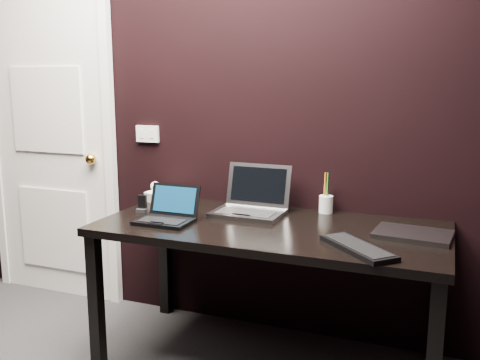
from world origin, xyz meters
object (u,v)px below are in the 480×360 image
at_px(silver_laptop, 251,205).
at_px(pen_cup, 326,203).
at_px(desk, 270,240).
at_px(mobile_phone, 142,206).
at_px(ext_keyboard, 358,248).
at_px(desk_phone, 167,195).
at_px(door, 51,141).
at_px(netbook, 167,215).
at_px(closed_laptop, 413,234).

xyz_separation_m(silver_laptop, pen_cup, (0.37, 0.17, 0.00)).
xyz_separation_m(desk, mobile_phone, (-0.73, -0.00, 0.11)).
height_order(silver_laptop, ext_keyboard, silver_laptop).
relative_size(silver_laptop, desk_phone, 1.45).
relative_size(door, desk, 1.26).
bearing_deg(desk_phone, door, 172.54).
bearing_deg(pen_cup, mobile_phone, -159.52).
distance_m(door, mobile_phone, 1.03).
bearing_deg(door, pen_cup, -0.94).
height_order(desk_phone, pen_cup, pen_cup).
distance_m(desk_phone, mobile_phone, 0.26).
relative_size(netbook, pen_cup, 1.25).
relative_size(door, desk_phone, 8.43).
bearing_deg(netbook, desk, 14.83).
bearing_deg(mobile_phone, desk_phone, 88.59).
distance_m(silver_laptop, ext_keyboard, 0.76).
distance_m(silver_laptop, closed_laptop, 0.85).
bearing_deg(ext_keyboard, door, 163.81).
relative_size(door, silver_laptop, 5.82).
bearing_deg(netbook, ext_keyboard, -6.22).
bearing_deg(door, ext_keyboard, -16.19).
bearing_deg(closed_laptop, netbook, -171.09).
height_order(desk, desk_phone, desk_phone).
bearing_deg(door, silver_laptop, -7.83).
bearing_deg(door, desk_phone, -7.46).
relative_size(netbook, mobile_phone, 2.96).
distance_m(closed_laptop, mobile_phone, 1.40).
distance_m(door, ext_keyboard, 2.22).
distance_m(desk, closed_laptop, 0.68).
bearing_deg(ext_keyboard, netbook, 173.78).
bearing_deg(silver_laptop, closed_laptop, -8.19).
relative_size(desk, silver_laptop, 4.63).
relative_size(desk, mobile_phone, 18.36).
bearing_deg(pen_cup, netbook, -145.85).
bearing_deg(silver_laptop, mobile_phone, -162.85).
bearing_deg(silver_laptop, desk, -45.90).
distance_m(netbook, silver_laptop, 0.45).
relative_size(netbook, desk_phone, 1.08).
distance_m(desk, mobile_phone, 0.74).
bearing_deg(mobile_phone, ext_keyboard, -11.18).
distance_m(netbook, pen_cup, 0.85).
distance_m(desk_phone, pen_cup, 0.93).
height_order(door, ext_keyboard, door).
bearing_deg(desk_phone, ext_keyboard, -22.50).
bearing_deg(desk, ext_keyboard, -27.09).
bearing_deg(desk_phone, netbook, -60.46).
bearing_deg(desk, door, 167.18).
distance_m(netbook, closed_laptop, 1.19).
xyz_separation_m(ext_keyboard, closed_laptop, (0.20, 0.29, -0.00)).
xyz_separation_m(door, ext_keyboard, (2.12, -0.61, -0.29)).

